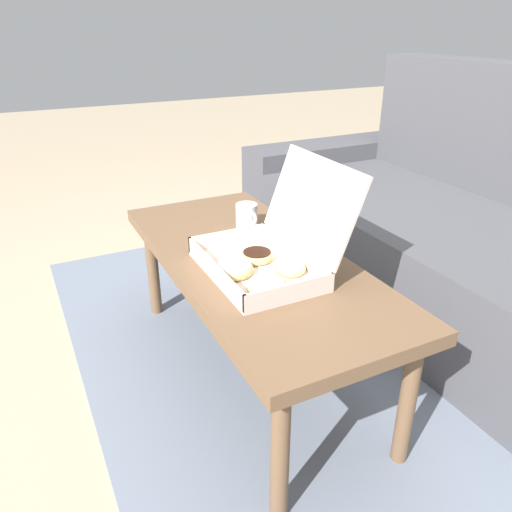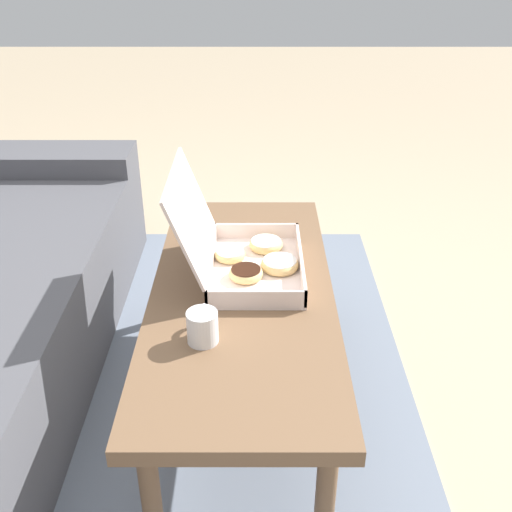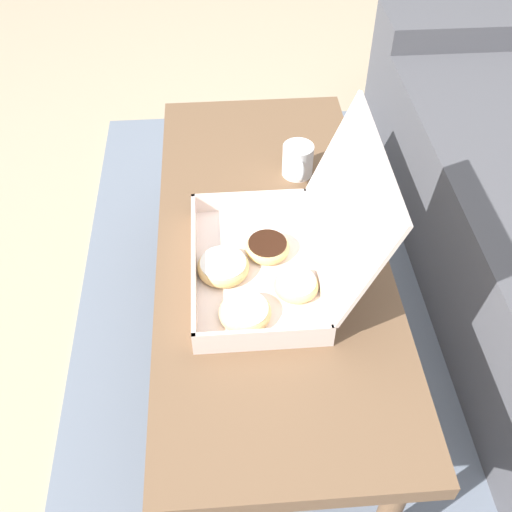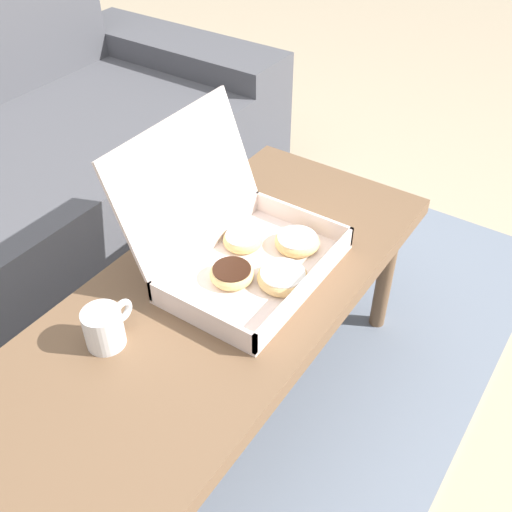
{
  "view_description": "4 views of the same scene",
  "coord_description": "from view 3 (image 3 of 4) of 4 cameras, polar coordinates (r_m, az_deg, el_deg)",
  "views": [
    {
      "loc": [
        1.22,
        -0.72,
        1.09
      ],
      "look_at": [
        0.09,
        -0.16,
        0.49
      ],
      "focal_mm": 35.0,
      "sensor_mm": 36.0,
      "label": 1
    },
    {
      "loc": [
        -1.37,
        -0.16,
        1.31
      ],
      "look_at": [
        0.09,
        -0.16,
        0.49
      ],
      "focal_mm": 42.0,
      "sensor_mm": 36.0,
      "label": 2
    },
    {
      "loc": [
        0.93,
        -0.22,
        1.36
      ],
      "look_at": [
        0.09,
        -0.16,
        0.49
      ],
      "focal_mm": 42.0,
      "sensor_mm": 36.0,
      "label": 3
    },
    {
      "loc": [
        -0.71,
        -0.7,
        1.29
      ],
      "look_at": [
        0.09,
        -0.16,
        0.49
      ],
      "focal_mm": 42.0,
      "sensor_mm": 36.0,
      "label": 4
    }
  ],
  "objects": [
    {
      "name": "ground_plane",
      "position": [
        1.66,
        5.31,
        -9.03
      ],
      "size": [
        12.0,
        12.0,
        0.0
      ],
      "primitive_type": "plane",
      "color": "tan"
    },
    {
      "name": "area_rug",
      "position": [
        1.72,
        15.35,
        -8.05
      ],
      "size": [
        2.3,
        1.9,
        0.01
      ],
      "primitive_type": "cube",
      "color": "slate",
      "rests_on": "ground_plane"
    },
    {
      "name": "coffee_table",
      "position": [
        1.34,
        1.3,
        0.11
      ],
      "size": [
        1.14,
        0.49,
        0.44
      ],
      "color": "brown",
      "rests_on": "ground_plane"
    },
    {
      "name": "pastry_box",
      "position": [
        1.2,
        1.81,
        -0.15
      ],
      "size": [
        0.39,
        0.36,
        0.3
      ],
      "color": "silver",
      "rests_on": "coffee_table"
    },
    {
      "name": "coffee_mug",
      "position": [
        1.46,
        4.02,
        9.03
      ],
      "size": [
        0.11,
        0.07,
        0.08
      ],
      "color": "white",
      "rests_on": "coffee_table"
    }
  ]
}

